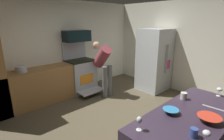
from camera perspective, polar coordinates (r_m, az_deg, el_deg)
The scene contains 17 objects.
ground_plane at distance 3.82m, azimuth 2.56°, elevation -16.58°, with size 5.20×4.80×0.02m, color brown.
wall_back at distance 5.19m, azimuth -16.05°, elevation 7.15°, with size 5.20×0.12×2.60m, color silver.
wall_right at distance 5.39m, azimuth 22.32°, elevation 6.89°, with size 0.12×4.80×2.60m, color silver.
lower_cabinet_run at distance 4.73m, azimuth -22.98°, elevation -5.01°, with size 2.40×0.60×0.90m, color olive.
oven_range at distance 5.20m, azimuth -10.33°, elevation -1.48°, with size 0.76×1.01×1.47m.
microwave at distance 5.06m, azimuth -11.56°, elevation 10.96°, with size 0.74×0.38×0.31m, color black.
refrigerator at distance 5.30m, azimuth 13.78°, elevation 3.21°, with size 0.86×0.79×1.82m.
person_cook at distance 4.72m, azimuth -2.80°, elevation 1.81°, with size 0.31×0.66×1.49m.
mixing_bowl_large at distance 2.39m, azimuth 18.79°, elevation -12.78°, with size 0.20×0.20×0.06m, color teal.
mixing_bowl_small at distance 2.39m, azimuth 29.39°, elevation -13.93°, with size 0.27×0.27×0.07m, color red.
wine_glass_near at distance 3.19m, azimuth 31.95°, elevation -5.57°, with size 0.08×0.08×0.14m.
wine_glass_mid at distance 1.98m, azimuth 28.79°, elevation -18.01°, with size 0.08×0.08×0.14m.
wine_glass_far at distance 1.95m, azimuth 9.01°, elevation -16.22°, with size 0.06×0.06×0.16m.
mug_coffee at distance 2.05m, azimuth 25.41°, elevation -18.20°, with size 0.08×0.08×0.10m, color #334990.
mug_tea at distance 2.84m, azimuth 22.61°, elevation -7.93°, with size 0.09×0.09×0.11m, color beige.
knife_chef at distance 2.77m, azimuth 30.54°, elevation -10.77°, with size 0.28×0.02×0.01m, color #B7BABF.
stock_pot at distance 4.49m, azimuth -27.84°, elevation 0.29°, with size 0.26×0.26×0.14m, color #B0B9C3.
Camera 1 is at (-2.30, -2.25, 2.05)m, focal length 27.67 mm.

